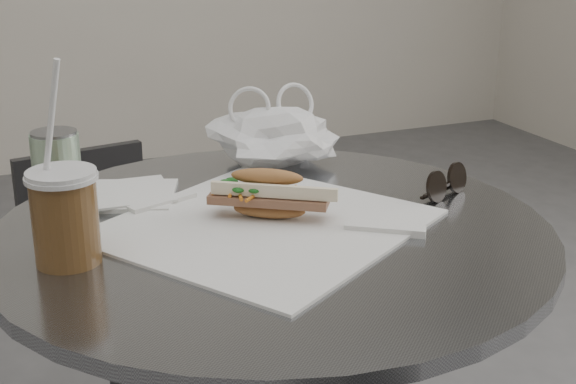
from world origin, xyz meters
name	(u,v)px	position (x,y,z in m)	size (l,w,h in m)	color
chair_far	(113,330)	(-0.13, 0.80, 0.30)	(0.35, 0.38, 0.67)	#2A2A2C
sandwich_paper	(264,225)	(-0.01, 0.20, 0.74)	(0.38, 0.36, 0.00)	white
banh_mi	(268,195)	(0.00, 0.23, 0.78)	(0.21, 0.18, 0.07)	#B27A43
iced_coffee	(65,215)	(-0.27, 0.19, 0.80)	(0.09, 0.09, 0.25)	brown
sunglasses	(445,184)	(0.28, 0.21, 0.76)	(0.10, 0.06, 0.05)	black
plastic_bag	(277,139)	(0.10, 0.44, 0.79)	(0.20, 0.15, 0.10)	white
napkin_stack	(128,194)	(-0.16, 0.39, 0.74)	(0.17, 0.17, 0.01)	white
drink_can	(58,176)	(-0.26, 0.34, 0.80)	(0.07, 0.07, 0.12)	#508955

